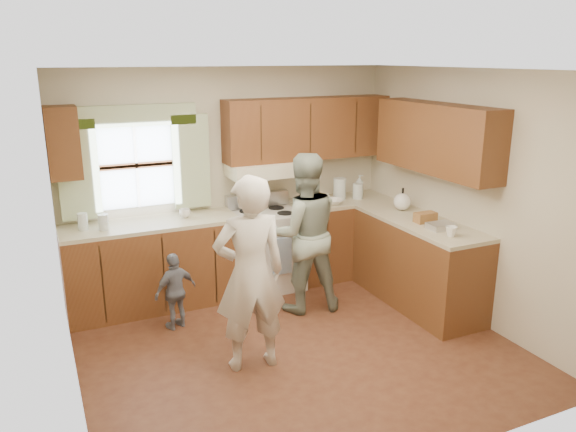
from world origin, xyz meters
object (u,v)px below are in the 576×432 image
woman_right (303,233)px  child (176,291)px  stove (266,248)px  woman_left (250,274)px

woman_right → child: (-1.33, 0.12, -0.45)m
stove → woman_right: bearing=-80.0°
woman_right → child: bearing=5.2°
stove → child: stove is taller
stove → woman_right: (0.12, -0.71, 0.37)m
woman_left → stove: bearing=-112.1°
stove → woman_left: woman_left is taller
stove → woman_left: bearing=-116.9°
woman_left → woman_right: bearing=-132.2°
woman_left → woman_right: woman_left is taller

